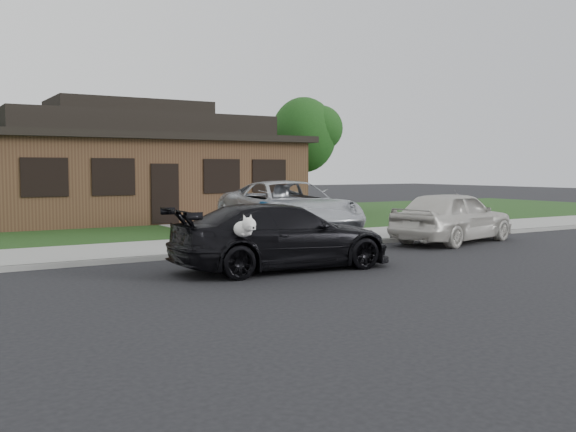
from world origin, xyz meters
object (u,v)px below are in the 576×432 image
sedan (282,236)px  white_compact (453,216)px  recycling_bin (276,221)px  minivan (288,208)px

sedan → white_compact: 6.85m
recycling_bin → sedan: bearing=-117.2°
minivan → white_compact: size_ratio=1.32×
sedan → recycling_bin: sedan is taller
minivan → white_compact: bearing=-32.9°
white_compact → recycling_bin: 5.08m
sedan → minivan: bearing=-29.2°
minivan → recycling_bin: minivan is taller
minivan → recycling_bin: bearing=-127.5°
minivan → white_compact: (3.69, -2.99, -0.20)m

